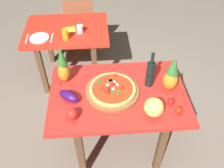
% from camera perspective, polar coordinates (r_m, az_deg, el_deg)
% --- Properties ---
extents(ground_plane, '(10.00, 10.00, 0.00)m').
position_cam_1_polar(ground_plane, '(2.69, 1.16, -12.92)').
color(ground_plane, gray).
extents(display_table, '(1.21, 0.81, 0.74)m').
position_cam_1_polar(display_table, '(2.18, 1.40, -3.81)').
color(display_table, brown).
rests_on(display_table, ground_plane).
extents(background_table, '(1.00, 0.73, 0.74)m').
position_cam_1_polar(background_table, '(3.04, -10.60, 11.01)').
color(background_table, brown).
rests_on(background_table, ground_plane).
extents(dining_chair, '(0.41, 0.41, 0.85)m').
position_cam_1_polar(dining_chair, '(3.61, -7.67, 14.48)').
color(dining_chair, brown).
rests_on(dining_chair, ground_plane).
extents(pizza_board, '(0.48, 0.48, 0.02)m').
position_cam_1_polar(pizza_board, '(2.10, 0.10, -1.68)').
color(pizza_board, brown).
rests_on(pizza_board, display_table).
extents(pizza, '(0.41, 0.41, 0.06)m').
position_cam_1_polar(pizza, '(2.09, 0.07, -1.11)').
color(pizza, '#DFB967').
rests_on(pizza, pizza_board).
extents(wine_bottle, '(0.08, 0.08, 0.35)m').
position_cam_1_polar(wine_bottle, '(2.12, 9.13, 2.48)').
color(wine_bottle, black).
rests_on(wine_bottle, display_table).
extents(pineapple_left, '(0.11, 0.11, 0.37)m').
position_cam_1_polar(pineapple_left, '(2.16, -11.57, 4.11)').
color(pineapple_left, '#B98621').
rests_on(pineapple_left, display_table).
extents(pineapple_right, '(0.13, 0.13, 0.34)m').
position_cam_1_polar(pineapple_right, '(2.11, 14.01, 2.08)').
color(pineapple_right, '#BC8423').
rests_on(pineapple_right, display_table).
extents(melon, '(0.16, 0.16, 0.16)m').
position_cam_1_polar(melon, '(1.92, 9.98, -5.48)').
color(melon, '#EDDF66').
rests_on(melon, display_table).
extents(bell_pepper, '(0.09, 0.09, 0.10)m').
position_cam_1_polar(bell_pepper, '(1.92, -9.48, -7.06)').
color(bell_pepper, red).
rests_on(bell_pepper, display_table).
extents(eggplant, '(0.22, 0.19, 0.09)m').
position_cam_1_polar(eggplant, '(2.05, -10.26, -2.88)').
color(eggplant, '#3A1056').
rests_on(eggplant, display_table).
extents(tomato_at_corner, '(0.06, 0.06, 0.06)m').
position_cam_1_polar(tomato_at_corner, '(2.06, 13.86, -4.09)').
color(tomato_at_corner, red).
rests_on(tomato_at_corner, display_table).
extents(tomato_beside_pepper, '(0.06, 0.06, 0.06)m').
position_cam_1_polar(tomato_beside_pepper, '(2.01, 15.67, -6.11)').
color(tomato_beside_pepper, red).
rests_on(tomato_beside_pepper, display_table).
extents(drinking_glass_juice, '(0.07, 0.07, 0.12)m').
position_cam_1_polar(drinking_glass_juice, '(2.77, -11.03, 11.52)').
color(drinking_glass_juice, orange).
rests_on(drinking_glass_juice, background_table).
extents(drinking_glass_water, '(0.07, 0.07, 0.09)m').
position_cam_1_polar(drinking_glass_water, '(2.86, -7.65, 12.88)').
color(drinking_glass_water, silver).
rests_on(drinking_glass_water, background_table).
extents(dinner_plate, '(0.22, 0.22, 0.02)m').
position_cam_1_polar(dinner_plate, '(2.87, -16.92, 10.47)').
color(dinner_plate, white).
rests_on(dinner_plate, background_table).
extents(fork_utensil, '(0.02, 0.18, 0.01)m').
position_cam_1_polar(fork_utensil, '(2.91, -19.62, 10.13)').
color(fork_utensil, silver).
rests_on(fork_utensil, background_table).
extents(knife_utensil, '(0.02, 0.18, 0.01)m').
position_cam_1_polar(knife_utensil, '(2.85, -14.12, 10.65)').
color(knife_utensil, silver).
rests_on(knife_utensil, background_table).
extents(napkin_folded, '(0.16, 0.14, 0.01)m').
position_cam_1_polar(napkin_folded, '(2.95, -10.14, 12.64)').
color(napkin_folded, yellow).
rests_on(napkin_folded, background_table).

